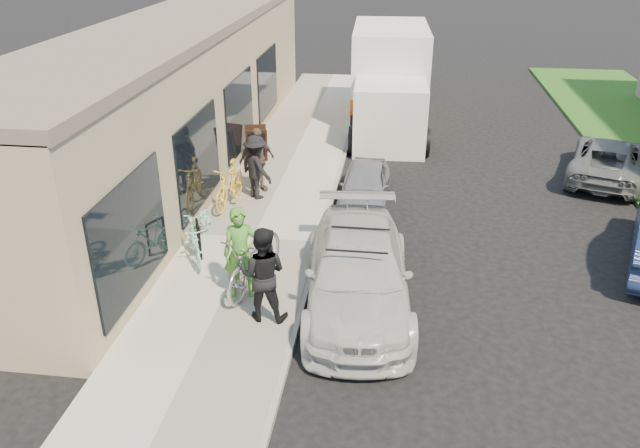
{
  "coord_description": "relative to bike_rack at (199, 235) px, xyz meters",
  "views": [
    {
      "loc": [
        1.2,
        -9.48,
        6.76
      ],
      "look_at": [
        -0.31,
        2.08,
        1.05
      ],
      "focal_mm": 35.0,
      "sensor_mm": 36.0,
      "label": 1
    }
  ],
  "objects": [
    {
      "name": "woman_rider",
      "position": [
        1.33,
        -1.47,
        0.46
      ],
      "size": [
        0.75,
        0.58,
        1.84
      ],
      "primitive_type": "imported",
      "rotation": [
        0.0,
        0.0,
        0.23
      ],
      "color": "#488D2F",
      "rests_on": "sidewalk"
    },
    {
      "name": "cruiser_bike_c",
      "position": [
        -0.01,
        2.67,
        0.1
      ],
      "size": [
        0.73,
        1.91,
        1.12
      ],
      "primitive_type": "imported",
      "rotation": [
        0.0,
        0.0,
        -0.11
      ],
      "color": "gold",
      "rests_on": "sidewalk"
    },
    {
      "name": "cruiser_bike_a",
      "position": [
        -0.01,
        -0.29,
        -0.01
      ],
      "size": [
        1.05,
        1.54,
        0.91
      ],
      "primitive_type": "imported",
      "rotation": [
        0.0,
        0.0,
        0.46
      ],
      "color": "#9CEAD8",
      "rests_on": "sidewalk"
    },
    {
      "name": "storefront",
      "position": [
        -2.27,
        5.91,
        1.51
      ],
      "size": [
        3.6,
        20.0,
        4.22
      ],
      "color": "tan",
      "rests_on": "ground"
    },
    {
      "name": "sidewalk",
      "position": [
        0.97,
        0.92,
        -0.54
      ],
      "size": [
        3.0,
        34.0,
        0.15
      ],
      "primitive_type": "cube",
      "color": "#BBB5A9",
      "rests_on": "ground"
    },
    {
      "name": "sandwich_board",
      "position": [
        -0.05,
        5.94,
        0.07
      ],
      "size": [
        0.78,
        0.78,
        1.04
      ],
      "rotation": [
        0.0,
        0.0,
        0.27
      ],
      "color": "black",
      "rests_on": "sidewalk"
    },
    {
      "name": "man_standing",
      "position": [
        1.91,
        -2.17,
        0.45
      ],
      "size": [
        0.9,
        0.71,
        1.82
      ],
      "primitive_type": "imported",
      "rotation": [
        0.0,
        0.0,
        3.12
      ],
      "color": "black",
      "rests_on": "sidewalk"
    },
    {
      "name": "curb",
      "position": [
        2.52,
        0.92,
        -0.55
      ],
      "size": [
        0.12,
        34.0,
        0.13
      ],
      "primitive_type": "cube",
      "color": "gray",
      "rests_on": "ground"
    },
    {
      "name": "sedan_silver",
      "position": [
        3.38,
        3.48,
        -0.08
      ],
      "size": [
        1.31,
        3.13,
        1.06
      ],
      "primitive_type": "imported",
      "rotation": [
        0.0,
        0.0,
        -0.02
      ],
      "color": "#98989D",
      "rests_on": "ground"
    },
    {
      "name": "far_car_gray",
      "position": [
        10.18,
        6.22,
        -0.03
      ],
      "size": [
        3.2,
        4.59,
        1.16
      ],
      "primitive_type": "imported",
      "rotation": [
        0.0,
        0.0,
        2.81
      ],
      "color": "slate",
      "rests_on": "ground"
    },
    {
      "name": "sedan_white",
      "position": [
        3.55,
        -1.28,
        0.09
      ],
      "size": [
        2.41,
        5.03,
        1.45
      ],
      "rotation": [
        0.0,
        0.0,
        0.09
      ],
      "color": "beige",
      "rests_on": "ground"
    },
    {
      "name": "bike_rack",
      "position": [
        0.0,
        0.0,
        0.0
      ],
      "size": [
        0.25,
        0.51,
        0.77
      ],
      "rotation": [
        0.0,
        0.0,
        0.4
      ],
      "color": "black",
      "rests_on": "sidewalk"
    },
    {
      "name": "ground",
      "position": [
        2.97,
        -2.08,
        -0.61
      ],
      "size": [
        120.0,
        120.0,
        0.0
      ],
      "primitive_type": "plane",
      "color": "black",
      "rests_on": "ground"
    },
    {
      "name": "bystander_b",
      "position": [
        0.48,
        3.68,
        0.41
      ],
      "size": [
        1.05,
        1.0,
        1.75
      ],
      "primitive_type": "imported",
      "rotation": [
        0.0,
        0.0,
        0.72
      ],
      "color": "brown",
      "rests_on": "sidewalk"
    },
    {
      "name": "moving_truck",
      "position": [
        3.74,
        10.69,
        0.89
      ],
      "size": [
        2.86,
        6.99,
        3.39
      ],
      "rotation": [
        0.0,
        0.0,
        0.04
      ],
      "color": "white",
      "rests_on": "ground"
    },
    {
      "name": "bystander_a",
      "position": [
        0.57,
        3.22,
        0.38
      ],
      "size": [
        1.24,
        1.19,
        1.69
      ],
      "primitive_type": "imported",
      "rotation": [
        0.0,
        0.0,
        2.44
      ],
      "color": "black",
      "rests_on": "sidewalk"
    },
    {
      "name": "cruiser_bike_b",
      "position": [
        -0.16,
        0.68,
        -0.06
      ],
      "size": [
        0.66,
        1.56,
        0.8
      ],
      "primitive_type": "imported",
      "rotation": [
        0.0,
        0.0,
        0.08
      ],
      "color": "#9CEAD8",
      "rests_on": "sidewalk"
    },
    {
      "name": "tandem_bike",
      "position": [
        1.51,
        -1.07,
        0.14
      ],
      "size": [
        1.28,
        2.41,
        1.2
      ],
      "primitive_type": "imported",
      "rotation": [
        0.0,
        0.0,
        -0.22
      ],
      "color": "#BBBBBD",
      "rests_on": "sidewalk"
    }
  ]
}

